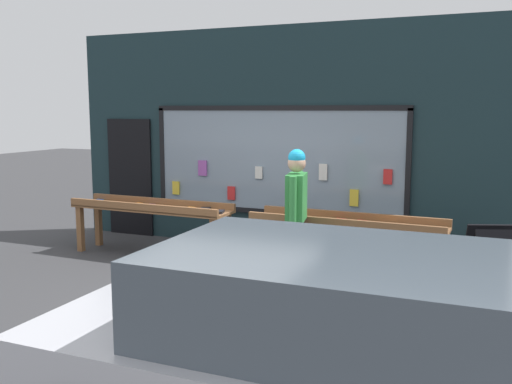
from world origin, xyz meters
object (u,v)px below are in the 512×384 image
(person_browsing, at_px, (296,205))
(parked_car, at_px, (331,353))
(display_table_left, at_px, (151,212))
(small_dog, at_px, (326,271))
(sandwich_board_sign, at_px, (495,262))
(display_table_right, at_px, (347,228))

(person_browsing, bearing_deg, parked_car, -168.37)
(display_table_left, bearing_deg, parked_car, -45.50)
(display_table_left, distance_m, small_dog, 3.15)
(sandwich_board_sign, relative_size, parked_car, 0.25)
(small_dog, bearing_deg, display_table_left, 89.96)
(sandwich_board_sign, xyz_separation_m, parked_car, (-0.97, -3.89, 0.29))
(person_browsing, relative_size, small_dog, 3.24)
(parked_car, bearing_deg, display_table_right, 102.55)
(person_browsing, xyz_separation_m, parked_car, (1.42, -3.49, -0.31))
(small_dog, xyz_separation_m, sandwich_board_sign, (1.92, 0.63, 0.16))
(display_table_right, relative_size, sandwich_board_sign, 2.71)
(sandwich_board_sign, bearing_deg, display_table_left, 158.37)
(display_table_left, distance_m, display_table_right, 3.09)
(display_table_right, height_order, parked_car, parked_car)
(display_table_left, distance_m, sandwich_board_sign, 4.95)
(sandwich_board_sign, bearing_deg, display_table_right, 155.51)
(display_table_right, height_order, sandwich_board_sign, sandwich_board_sign)
(display_table_left, distance_m, person_browsing, 2.64)
(display_table_right, bearing_deg, display_table_left, 179.99)
(display_table_left, bearing_deg, small_dog, -14.37)
(display_table_left, relative_size, display_table_right, 1.00)
(display_table_right, relative_size, parked_car, 0.67)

